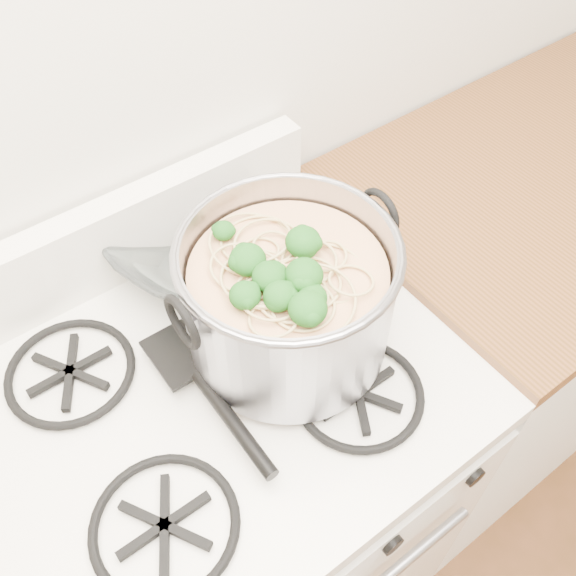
{
  "coord_description": "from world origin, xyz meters",
  "views": [
    {
      "loc": [
        -0.22,
        0.78,
        1.77
      ],
      "look_at": [
        0.14,
        1.26,
        1.05
      ],
      "focal_mm": 40.0,
      "sensor_mm": 36.0,
      "label": 1
    }
  ],
  "objects_px": {
    "gas_range": "(234,501)",
    "spatula": "(180,350)",
    "glass_bowl": "(212,256)",
    "stock_pot": "(288,298)"
  },
  "relations": [
    {
      "from": "gas_range",
      "to": "spatula",
      "type": "bearing_deg",
      "value": 102.8
    },
    {
      "from": "gas_range",
      "to": "glass_bowl",
      "type": "distance_m",
      "value": 0.56
    },
    {
      "from": "spatula",
      "to": "glass_bowl",
      "type": "xyz_separation_m",
      "value": [
        0.15,
        0.14,
        0.0
      ]
    },
    {
      "from": "gas_range",
      "to": "glass_bowl",
      "type": "relative_size",
      "value": 7.47
    },
    {
      "from": "glass_bowl",
      "to": "stock_pot",
      "type": "bearing_deg",
      "value": -87.25
    },
    {
      "from": "gas_range",
      "to": "spatula",
      "type": "xyz_separation_m",
      "value": [
        -0.02,
        0.07,
        0.5
      ]
    },
    {
      "from": "spatula",
      "to": "glass_bowl",
      "type": "height_order",
      "value": "glass_bowl"
    },
    {
      "from": "gas_range",
      "to": "spatula",
      "type": "distance_m",
      "value": 0.5
    },
    {
      "from": "stock_pot",
      "to": "spatula",
      "type": "bearing_deg",
      "value": 154.4
    },
    {
      "from": "gas_range",
      "to": "glass_bowl",
      "type": "bearing_deg",
      "value": 57.88
    }
  ]
}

